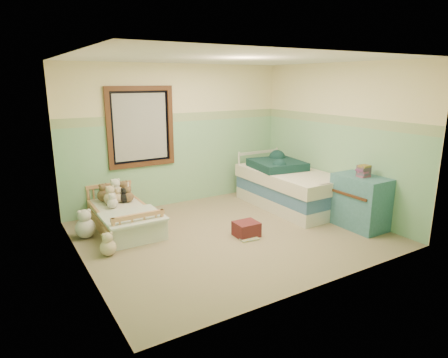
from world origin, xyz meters
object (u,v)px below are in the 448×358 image
toddler_bed_frame (124,222)px  floor_book (248,238)px  plush_floor_cream (86,228)px  dresser (360,202)px  red_pillow (246,229)px  twin_bed_frame (289,201)px  plush_floor_tan (108,248)px

toddler_bed_frame → floor_book: (1.40, -1.37, -0.08)m
plush_floor_cream → dresser: 4.13m
toddler_bed_frame → red_pillow: red_pillow is taller
dresser → floor_book: bearing=164.5°
plush_floor_cream → twin_bed_frame: bearing=-7.2°
plush_floor_cream → floor_book: size_ratio=1.09×
plush_floor_tan → toddler_bed_frame: bearing=61.3°
plush_floor_tan → twin_bed_frame: size_ratio=0.11×
plush_floor_cream → dresser: (3.73, -1.75, 0.26)m
plush_floor_cream → dresser: size_ratio=0.36×
dresser → floor_book: 1.85m
plush_floor_cream → floor_book: plush_floor_cream is taller
plush_floor_tan → red_pillow: size_ratio=0.63×
toddler_bed_frame → floor_book: size_ratio=5.70×
toddler_bed_frame → dresser: 3.66m
plush_floor_cream → dresser: dresser is taller
toddler_bed_frame → twin_bed_frame: size_ratio=0.78×
twin_bed_frame → floor_book: bearing=-150.2°
plush_floor_tan → dresser: (3.61, -1.00, 0.30)m
plush_floor_tan → dresser: bearing=-15.5°
plush_floor_tan → red_pillow: (1.91, -0.40, -0.00)m
plush_floor_cream → red_pillow: bearing=-29.6°
plush_floor_tan → twin_bed_frame: (3.32, 0.32, 0.00)m
dresser → floor_book: dresser is taller
twin_bed_frame → dresser: dresser is taller
plush_floor_tan → twin_bed_frame: twin_bed_frame is taller
twin_bed_frame → red_pillow: (-1.41, -0.72, -0.00)m
twin_bed_frame → plush_floor_tan: bearing=-174.5°
toddler_bed_frame → plush_floor_tan: 0.97m
twin_bed_frame → dresser: 1.38m
toddler_bed_frame → twin_bed_frame: bearing=-10.5°
twin_bed_frame → red_pillow: twin_bed_frame is taller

